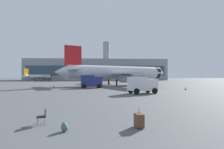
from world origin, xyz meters
TOP-DOWN VIEW (x-y plane):
  - airplane_at_gate at (5.05, 49.78)m, footprint 33.83×31.09m
  - airplane_taxiing at (-33.50, 97.73)m, footprint 18.54×20.11m
  - service_truck at (-2.01, 39.03)m, footprint 4.82×2.55m
  - cargo_van at (6.54, 25.27)m, footprint 4.77×3.27m
  - safety_cone_near at (-4.40, 39.64)m, footprint 0.44×0.44m
  - safety_cone_mid at (2.90, 52.94)m, footprint 0.44×0.44m
  - safety_cone_far at (-10.60, 39.23)m, footprint 0.44×0.44m
  - safety_cone_outer at (16.72, 31.96)m, footprint 0.44×0.44m
  - rolling_suitcase at (2.14, 6.92)m, footprint 0.48×0.69m
  - traveller_backpack at (-1.72, 6.45)m, footprint 0.36×0.40m
  - gate_chair at (-3.23, 7.89)m, footprint 0.57×0.57m
  - terminal_building at (-2.44, 116.75)m, footprint 86.36×23.05m

SIDE VIEW (x-z plane):
  - traveller_backpack at x=-1.72m, z-range -0.01..0.47m
  - safety_cone_outer at x=16.72m, z-range -0.01..0.63m
  - safety_cone_mid at x=2.90m, z-range -0.01..0.64m
  - safety_cone_near at x=-4.40m, z-range -0.01..0.66m
  - rolling_suitcase at x=2.14m, z-range -0.16..0.94m
  - safety_cone_far at x=-10.60m, z-range -0.01..0.80m
  - gate_chair at x=-3.23m, z-range 0.07..0.93m
  - cargo_van at x=6.54m, z-range 0.15..2.75m
  - service_truck at x=-2.01m, z-range 0.16..3.05m
  - airplane_taxiing at x=-33.50m, z-range -0.97..5.40m
  - airplane_at_gate at x=5.05m, z-range -1.59..8.91m
  - terminal_building at x=-2.44m, z-range -5.89..19.08m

